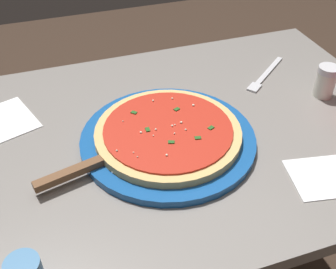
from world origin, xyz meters
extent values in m
cube|color=black|center=(-0.41, 0.27, 0.37)|extent=(0.06, 0.06, 0.75)
cube|color=black|center=(0.41, 0.27, 0.37)|extent=(0.06, 0.06, 0.75)
cube|color=gray|center=(0.00, 0.00, 0.76)|extent=(0.96, 0.69, 0.03)
cylinder|color=#195199|center=(-0.05, -0.03, 0.78)|extent=(0.35, 0.35, 0.02)
cylinder|color=#DBB26B|center=(-0.05, -0.03, 0.80)|extent=(0.29, 0.29, 0.02)
cylinder|color=red|center=(-0.05, -0.03, 0.81)|extent=(0.25, 0.25, 0.00)
sphere|color=#EFEACC|center=(-0.13, -0.08, 0.81)|extent=(0.00, 0.00, 0.00)
sphere|color=#EFEACC|center=(-0.04, -0.05, 0.81)|extent=(0.00, 0.00, 0.00)
sphere|color=#EFEACC|center=(-0.13, 0.02, 0.81)|extent=(0.00, 0.00, 0.00)
sphere|color=#EFEACC|center=(0.03, 0.02, 0.81)|extent=(0.01, 0.01, 0.01)
sphere|color=#EFEACC|center=(-0.02, -0.05, 0.81)|extent=(0.00, 0.00, 0.00)
sphere|color=#EFEACC|center=(-0.07, -0.03, 0.81)|extent=(0.00, 0.00, 0.00)
sphere|color=#EFEACC|center=(-0.10, -0.03, 0.81)|extent=(0.00, 0.00, 0.00)
sphere|color=#EFEACC|center=(-0.03, -0.03, 0.81)|extent=(0.00, 0.00, 0.00)
sphere|color=#EFEACC|center=(-0.05, 0.07, 0.81)|extent=(0.00, 0.00, 0.00)
sphere|color=#EFEACC|center=(-0.08, -0.04, 0.81)|extent=(0.00, 0.00, 0.00)
sphere|color=#EFEACC|center=(-0.13, -0.09, 0.81)|extent=(0.00, 0.00, 0.00)
sphere|color=#EFEACC|center=(-0.04, -0.03, 0.81)|extent=(0.00, 0.00, 0.00)
sphere|color=#EFEACC|center=(-0.08, -0.10, 0.81)|extent=(0.00, 0.00, 0.00)
sphere|color=#EFEACC|center=(-0.02, -0.02, 0.81)|extent=(0.01, 0.01, 0.01)
sphere|color=#EFEACC|center=(-0.16, -0.06, 0.81)|extent=(0.00, 0.00, 0.00)
sphere|color=#EFEACC|center=(-0.01, 0.06, 0.81)|extent=(0.00, 0.00, 0.00)
cube|color=#23561E|center=(-0.10, 0.04, 0.81)|extent=(0.01, 0.01, 0.00)
cube|color=#23561E|center=(-0.09, -0.02, 0.81)|extent=(0.01, 0.01, 0.00)
cube|color=#23561E|center=(-0.01, 0.02, 0.81)|extent=(0.01, 0.01, 0.00)
cube|color=#23561E|center=(-0.01, -0.08, 0.81)|extent=(0.01, 0.01, 0.00)
cube|color=#23561E|center=(-0.06, -0.07, 0.81)|extent=(0.01, 0.01, 0.00)
cube|color=#23561E|center=(0.03, -0.06, 0.81)|extent=(0.01, 0.01, 0.00)
cube|color=silver|center=(-0.14, -0.05, 0.79)|extent=(0.10, 0.09, 0.00)
cube|color=brown|center=(-0.25, -0.08, 0.80)|extent=(0.13, 0.05, 0.01)
cube|color=white|center=(0.21, -0.22, 0.77)|extent=(0.18, 0.13, 0.00)
cube|color=silver|center=(0.28, 0.15, 0.78)|extent=(0.12, 0.10, 0.00)
cube|color=silver|center=(0.21, 0.09, 0.78)|extent=(0.04, 0.04, 0.00)
cylinder|color=silver|center=(0.34, 0.01, 0.80)|extent=(0.04, 0.04, 0.06)
cylinder|color=silver|center=(0.34, 0.01, 0.84)|extent=(0.05, 0.05, 0.01)
camera|label=1|loc=(-0.26, -0.63, 1.31)|focal=44.90mm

